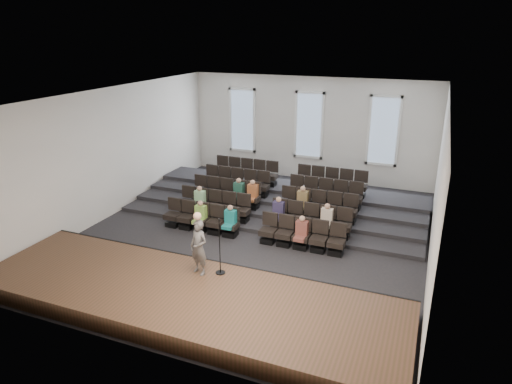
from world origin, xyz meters
TOP-DOWN VIEW (x-y plane):
  - ground at (0.00, 0.00)m, footprint 14.00×14.00m
  - ceiling at (0.00, 0.00)m, footprint 12.00×14.00m
  - wall_back at (0.00, 7.02)m, footprint 12.00×0.04m
  - wall_front at (0.00, -7.02)m, footprint 12.00×0.04m
  - wall_left at (-6.02, 0.00)m, footprint 0.04×14.00m
  - wall_right at (6.02, 0.00)m, footprint 0.04×14.00m
  - stage at (0.00, -5.10)m, footprint 11.80×3.60m
  - stage_lip at (0.00, -3.33)m, footprint 11.80×0.06m
  - risers at (0.00, 3.17)m, footprint 11.80×4.80m
  - seating_rows at (-0.00, 1.54)m, footprint 6.80×4.70m
  - windows at (0.00, 6.95)m, footprint 8.44×0.10m
  - audience at (-0.08, 0.45)m, footprint 5.45×2.64m
  - speaker at (-0.04, -4.13)m, footprint 0.68×0.55m
  - mic_stand at (0.51, -3.91)m, footprint 0.28×0.28m

SIDE VIEW (x-z plane):
  - ground at x=0.00m, z-range 0.00..0.00m
  - risers at x=0.00m, z-range -0.10..0.50m
  - stage at x=0.00m, z-range 0.00..0.50m
  - stage_lip at x=0.00m, z-range -0.01..0.51m
  - seating_rows at x=0.00m, z-range -0.15..1.52m
  - audience at x=-0.08m, z-range 0.28..1.38m
  - mic_stand at x=0.51m, z-range 0.16..1.85m
  - speaker at x=-0.04m, z-range 0.50..2.11m
  - wall_back at x=0.00m, z-range 0.00..5.00m
  - wall_front at x=0.00m, z-range 0.00..5.00m
  - wall_left at x=-6.02m, z-range 0.00..5.00m
  - wall_right at x=6.02m, z-range 0.00..5.00m
  - windows at x=0.00m, z-range 1.08..4.32m
  - ceiling at x=0.00m, z-range 5.00..5.02m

